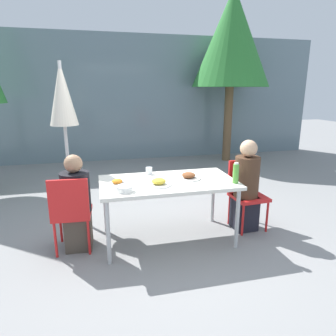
{
  "coord_description": "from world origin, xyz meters",
  "views": [
    {
      "loc": [
        -0.76,
        -3.14,
        1.74
      ],
      "look_at": [
        0.0,
        0.0,
        0.88
      ],
      "focal_mm": 32.0,
      "sensor_mm": 36.0,
      "label": 1
    }
  ],
  "objects_px": {
    "bottle": "(236,173)",
    "tree_behind_right": "(232,39)",
    "person_left": "(77,205)",
    "chair_right": "(246,189)",
    "person_right": "(246,187)",
    "drinking_cup": "(149,171)",
    "salad_bowl": "(124,189)",
    "closed_umbrella": "(63,104)",
    "chair_left": "(71,209)"
  },
  "relations": [
    {
      "from": "person_left",
      "to": "closed_umbrella",
      "type": "bearing_deg",
      "value": 101.83
    },
    {
      "from": "bottle",
      "to": "drinking_cup",
      "type": "bearing_deg",
      "value": 146.45
    },
    {
      "from": "drinking_cup",
      "to": "person_left",
      "type": "bearing_deg",
      "value": -162.59
    },
    {
      "from": "drinking_cup",
      "to": "bottle",
      "type": "bearing_deg",
      "value": -33.55
    },
    {
      "from": "chair_left",
      "to": "person_left",
      "type": "height_order",
      "value": "person_left"
    },
    {
      "from": "chair_right",
      "to": "bottle",
      "type": "height_order",
      "value": "bottle"
    },
    {
      "from": "closed_umbrella",
      "to": "tree_behind_right",
      "type": "xyz_separation_m",
      "value": [
        3.53,
        2.75,
        1.28
      ]
    },
    {
      "from": "salad_bowl",
      "to": "person_left",
      "type": "bearing_deg",
      "value": 148.65
    },
    {
      "from": "person_left",
      "to": "tree_behind_right",
      "type": "distance_m",
      "value": 5.48
    },
    {
      "from": "bottle",
      "to": "drinking_cup",
      "type": "xyz_separation_m",
      "value": [
        -0.87,
        0.57,
        -0.07
      ]
    },
    {
      "from": "bottle",
      "to": "salad_bowl",
      "type": "distance_m",
      "value": 1.22
    },
    {
      "from": "chair_left",
      "to": "chair_right",
      "type": "relative_size",
      "value": 1.0
    },
    {
      "from": "tree_behind_right",
      "to": "chair_left",
      "type": "bearing_deg",
      "value": -133.22
    },
    {
      "from": "person_left",
      "to": "closed_umbrella",
      "type": "distance_m",
      "value": 1.36
    },
    {
      "from": "bottle",
      "to": "salad_bowl",
      "type": "xyz_separation_m",
      "value": [
        -1.22,
        0.0,
        -0.08
      ]
    },
    {
      "from": "person_right",
      "to": "closed_umbrella",
      "type": "relative_size",
      "value": 0.55
    },
    {
      "from": "closed_umbrella",
      "to": "tree_behind_right",
      "type": "relative_size",
      "value": 0.53
    },
    {
      "from": "closed_umbrella",
      "to": "salad_bowl",
      "type": "distance_m",
      "value": 1.54
    },
    {
      "from": "chair_right",
      "to": "person_right",
      "type": "distance_m",
      "value": 0.11
    },
    {
      "from": "person_left",
      "to": "closed_umbrella",
      "type": "relative_size",
      "value": 0.52
    },
    {
      "from": "chair_left",
      "to": "closed_umbrella",
      "type": "xyz_separation_m",
      "value": [
        -0.08,
        0.93,
        1.06
      ]
    },
    {
      "from": "person_left",
      "to": "chair_right",
      "type": "bearing_deg",
      "value": 5.54
    },
    {
      "from": "person_right",
      "to": "drinking_cup",
      "type": "bearing_deg",
      "value": -16.03
    },
    {
      "from": "person_left",
      "to": "drinking_cup",
      "type": "height_order",
      "value": "person_left"
    },
    {
      "from": "bottle",
      "to": "chair_left",
      "type": "bearing_deg",
      "value": 172.63
    },
    {
      "from": "chair_right",
      "to": "tree_behind_right",
      "type": "xyz_separation_m",
      "value": [
        1.33,
        3.51,
        2.34
      ]
    },
    {
      "from": "tree_behind_right",
      "to": "drinking_cup",
      "type": "bearing_deg",
      "value": -127.41
    },
    {
      "from": "bottle",
      "to": "salad_bowl",
      "type": "relative_size",
      "value": 1.35
    },
    {
      "from": "drinking_cup",
      "to": "salad_bowl",
      "type": "xyz_separation_m",
      "value": [
        -0.36,
        -0.57,
        -0.01
      ]
    },
    {
      "from": "closed_umbrella",
      "to": "chair_left",
      "type": "bearing_deg",
      "value": -85.33
    },
    {
      "from": "person_left",
      "to": "chair_right",
      "type": "height_order",
      "value": "person_left"
    },
    {
      "from": "person_left",
      "to": "bottle",
      "type": "bearing_deg",
      "value": -6.97
    },
    {
      "from": "person_right",
      "to": "bottle",
      "type": "bearing_deg",
      "value": 41.93
    },
    {
      "from": "bottle",
      "to": "tree_behind_right",
      "type": "bearing_deg",
      "value": 66.68
    },
    {
      "from": "closed_umbrella",
      "to": "person_right",
      "type": "bearing_deg",
      "value": -21.55
    },
    {
      "from": "bottle",
      "to": "chair_right",
      "type": "bearing_deg",
      "value": 48.13
    },
    {
      "from": "person_left",
      "to": "drinking_cup",
      "type": "bearing_deg",
      "value": 20.56
    },
    {
      "from": "chair_right",
      "to": "bottle",
      "type": "distance_m",
      "value": 0.63
    },
    {
      "from": "person_right",
      "to": "drinking_cup",
      "type": "height_order",
      "value": "person_right"
    },
    {
      "from": "chair_right",
      "to": "closed_umbrella",
      "type": "height_order",
      "value": "closed_umbrella"
    },
    {
      "from": "chair_left",
      "to": "salad_bowl",
      "type": "height_order",
      "value": "chair_left"
    },
    {
      "from": "chair_right",
      "to": "tree_behind_right",
      "type": "distance_m",
      "value": 4.43
    },
    {
      "from": "chair_right",
      "to": "tree_behind_right",
      "type": "relative_size",
      "value": 0.22
    },
    {
      "from": "person_left",
      "to": "bottle",
      "type": "distance_m",
      "value": 1.78
    },
    {
      "from": "bottle",
      "to": "drinking_cup",
      "type": "height_order",
      "value": "bottle"
    },
    {
      "from": "person_right",
      "to": "tree_behind_right",
      "type": "height_order",
      "value": "tree_behind_right"
    },
    {
      "from": "chair_right",
      "to": "person_right",
      "type": "height_order",
      "value": "person_right"
    },
    {
      "from": "chair_left",
      "to": "bottle",
      "type": "distance_m",
      "value": 1.82
    },
    {
      "from": "bottle",
      "to": "salad_bowl",
      "type": "bearing_deg",
      "value": 179.8
    },
    {
      "from": "tree_behind_right",
      "to": "chair_right",
      "type": "bearing_deg",
      "value": -110.77
    }
  ]
}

